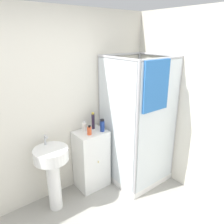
{
  "coord_description": "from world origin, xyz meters",
  "views": [
    {
      "loc": [
        -0.9,
        -0.89,
        2.16
      ],
      "look_at": [
        0.71,
        1.17,
        1.24
      ],
      "focal_mm": 35.0,
      "sensor_mm": 36.0,
      "label": 1
    }
  ],
  "objects_px": {
    "sink": "(52,168)",
    "shampoo_bottle_blue": "(102,126)",
    "lotion_bottle_white": "(84,127)",
    "soap_dispenser": "(89,131)",
    "shampoo_bottle_tall_black": "(93,121)"
  },
  "relations": [
    {
      "from": "shampoo_bottle_tall_black",
      "to": "sink",
      "type": "bearing_deg",
      "value": -167.22
    },
    {
      "from": "sink",
      "to": "shampoo_bottle_blue",
      "type": "distance_m",
      "value": 0.85
    },
    {
      "from": "shampoo_bottle_tall_black",
      "to": "soap_dispenser",
      "type": "bearing_deg",
      "value": -137.98
    },
    {
      "from": "sink",
      "to": "shampoo_bottle_tall_black",
      "type": "height_order",
      "value": "shampoo_bottle_tall_black"
    },
    {
      "from": "sink",
      "to": "lotion_bottle_white",
      "type": "xyz_separation_m",
      "value": [
        0.58,
        0.17,
        0.34
      ]
    },
    {
      "from": "shampoo_bottle_blue",
      "to": "lotion_bottle_white",
      "type": "bearing_deg",
      "value": 138.94
    },
    {
      "from": "sink",
      "to": "shampoo_bottle_tall_black",
      "type": "relative_size",
      "value": 4.07
    },
    {
      "from": "shampoo_bottle_tall_black",
      "to": "shampoo_bottle_blue",
      "type": "xyz_separation_m",
      "value": [
        0.05,
        -0.16,
        -0.03
      ]
    },
    {
      "from": "shampoo_bottle_tall_black",
      "to": "lotion_bottle_white",
      "type": "height_order",
      "value": "shampoo_bottle_tall_black"
    },
    {
      "from": "sink",
      "to": "shampoo_bottle_tall_black",
      "type": "distance_m",
      "value": 0.84
    },
    {
      "from": "sink",
      "to": "shampoo_bottle_blue",
      "type": "xyz_separation_m",
      "value": [
        0.77,
        0.0,
        0.36
      ]
    },
    {
      "from": "sink",
      "to": "lotion_bottle_white",
      "type": "height_order",
      "value": "lotion_bottle_white"
    },
    {
      "from": "soap_dispenser",
      "to": "lotion_bottle_white",
      "type": "distance_m",
      "value": 0.15
    },
    {
      "from": "shampoo_bottle_blue",
      "to": "sink",
      "type": "bearing_deg",
      "value": -179.65
    },
    {
      "from": "lotion_bottle_white",
      "to": "soap_dispenser",
      "type": "bearing_deg",
      "value": -93.34
    }
  ]
}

